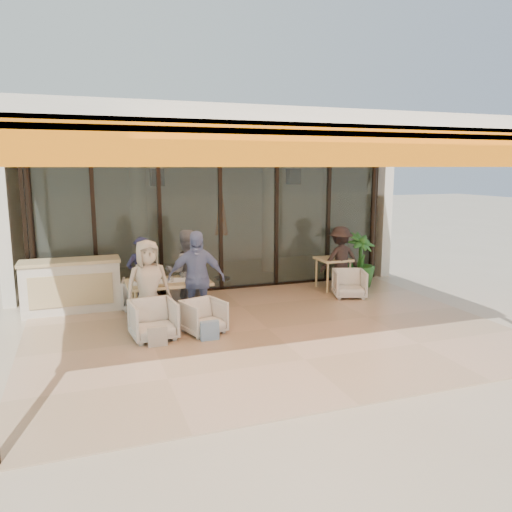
{
  "coord_description": "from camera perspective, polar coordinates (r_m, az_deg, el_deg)",
  "views": [
    {
      "loc": [
        -2.99,
        -7.75,
        2.8
      ],
      "look_at": [
        0.1,
        0.9,
        1.15
      ],
      "focal_mm": 35.0,
      "sensor_mm": 36.0,
      "label": 1
    }
  ],
  "objects": [
    {
      "name": "diner_cream",
      "position": [
        8.74,
        -12.22,
        -3.33
      ],
      "size": [
        0.84,
        0.61,
        1.59
      ],
      "primitive_type": "imported",
      "rotation": [
        0.0,
        0.0,
        0.14
      ],
      "color": "beige",
      "rests_on": "ground"
    },
    {
      "name": "chair_far_left",
      "position": [
        10.19,
        -13.17,
        -4.05
      ],
      "size": [
        0.75,
        0.71,
        0.68
      ],
      "primitive_type": "imported",
      "rotation": [
        0.0,
        0.0,
        3.0
      ],
      "color": "white",
      "rests_on": "ground"
    },
    {
      "name": "host_counter",
      "position": [
        10.3,
        -20.35,
        -3.19
      ],
      "size": [
        1.85,
        0.65,
        1.04
      ],
      "color": "silver",
      "rests_on": "ground"
    },
    {
      "name": "side_table",
      "position": [
        11.53,
        8.81,
        -0.75
      ],
      "size": [
        0.7,
        0.7,
        0.74
      ],
      "color": "#D9C284",
      "rests_on": "ground"
    },
    {
      "name": "chair_far_right",
      "position": [
        10.32,
        -8.52,
        -3.89
      ],
      "size": [
        0.7,
        0.67,
        0.62
      ],
      "primitive_type": "imported",
      "rotation": [
        0.0,
        0.0,
        2.95
      ],
      "color": "white",
      "rests_on": "ground"
    },
    {
      "name": "terrace_structure",
      "position": [
        8.08,
        2.17,
        13.37
      ],
      "size": [
        8.0,
        6.0,
        3.4
      ],
      "color": "silver",
      "rests_on": "ground"
    },
    {
      "name": "glass_storefront",
      "position": [
        11.22,
        -4.09,
        4.02
      ],
      "size": [
        8.08,
        0.1,
        3.2
      ],
      "color": "#9EADA3",
      "rests_on": "ground"
    },
    {
      "name": "standing_woman",
      "position": [
        11.39,
        9.59,
        -0.36
      ],
      "size": [
        0.99,
        0.61,
        1.49
      ],
      "primitive_type": "imported",
      "rotation": [
        0.0,
        0.0,
        3.2
      ],
      "color": "black",
      "rests_on": "ground"
    },
    {
      "name": "diner_grey",
      "position": [
        9.73,
        -8.02,
        -1.73
      ],
      "size": [
        0.79,
        0.61,
        1.61
      ],
      "primitive_type": "imported",
      "rotation": [
        0.0,
        0.0,
        3.14
      ],
      "color": "slate",
      "rests_on": "ground"
    },
    {
      "name": "dining_table",
      "position": [
        9.26,
        -10.04,
        -3.17
      ],
      "size": [
        1.5,
        0.9,
        0.93
      ],
      "color": "#D9C284",
      "rests_on": "ground"
    },
    {
      "name": "tote_bag_blue",
      "position": [
        8.2,
        -5.32,
        -8.56
      ],
      "size": [
        0.3,
        0.1,
        0.34
      ],
      "primitive_type": "cube",
      "color": "#99BFD8",
      "rests_on": "ground"
    },
    {
      "name": "potted_palm",
      "position": [
        11.87,
        11.75,
        -0.51
      ],
      "size": [
        0.91,
        0.91,
        1.29
      ],
      "primitive_type": "imported",
      "rotation": [
        0.0,
        0.0,
        0.31
      ],
      "color": "#1E5919",
      "rests_on": "ground"
    },
    {
      "name": "terrace_floor",
      "position": [
        8.77,
        1.38,
        -8.41
      ],
      "size": [
        8.0,
        6.0,
        0.01
      ],
      "primitive_type": "cube",
      "color": "tan",
      "rests_on": "ground"
    },
    {
      "name": "ground",
      "position": [
        8.77,
        1.38,
        -8.44
      ],
      "size": [
        70.0,
        70.0,
        0.0
      ],
      "primitive_type": "plane",
      "color": "#C6B293",
      "rests_on": "ground"
    },
    {
      "name": "diner_navy",
      "position": [
        9.61,
        -12.92,
        -2.32
      ],
      "size": [
        0.6,
        0.44,
        1.52
      ],
      "primitive_type": "imported",
      "rotation": [
        0.0,
        0.0,
        3.29
      ],
      "color": "#191C38",
      "rests_on": "ground"
    },
    {
      "name": "tote_bag_cream",
      "position": [
        8.05,
        -11.2,
        -9.08
      ],
      "size": [
        0.3,
        0.1,
        0.34
      ],
      "primitive_type": "cube",
      "color": "silver",
      "rests_on": "ground"
    },
    {
      "name": "chair_near_right",
      "position": [
        8.53,
        -6.01,
        -6.76
      ],
      "size": [
        0.78,
        0.75,
        0.65
      ],
      "primitive_type": "imported",
      "rotation": [
        0.0,
        0.0,
        0.32
      ],
      "color": "white",
      "rests_on": "ground"
    },
    {
      "name": "chair_near_left",
      "position": [
        8.37,
        -11.65,
        -6.98
      ],
      "size": [
        0.76,
        0.72,
        0.72
      ],
      "primitive_type": "imported",
      "rotation": [
        0.0,
        0.0,
        0.1
      ],
      "color": "white",
      "rests_on": "ground"
    },
    {
      "name": "interior_block",
      "position": [
        13.42,
        -6.78,
        7.67
      ],
      "size": [
        9.05,
        3.62,
        3.52
      ],
      "color": "silver",
      "rests_on": "ground"
    },
    {
      "name": "side_chair",
      "position": [
        10.95,
        10.63,
        -2.98
      ],
      "size": [
        0.82,
        0.8,
        0.68
      ],
      "primitive_type": "imported",
      "rotation": [
        0.0,
        0.0,
        -0.33
      ],
      "color": "white",
      "rests_on": "ground"
    },
    {
      "name": "diner_periwinkle",
      "position": [
        8.86,
        -6.84,
        -2.58
      ],
      "size": [
        1.07,
        0.66,
        1.71
      ],
      "primitive_type": "imported",
      "rotation": [
        0.0,
        0.0,
        -0.26
      ],
      "color": "#7385C0",
      "rests_on": "ground"
    }
  ]
}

